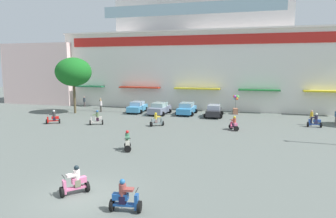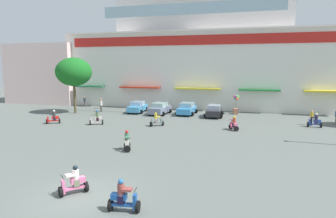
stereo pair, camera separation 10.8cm
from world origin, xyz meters
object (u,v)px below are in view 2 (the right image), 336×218
scooter_rider_7 (157,120)px  pedestrian_3 (312,117)px  scooter_rider_4 (315,121)px  scooter_rider_8 (234,124)px  scooter_rider_1 (97,119)px  scooter_rider_6 (53,118)px  scooter_rider_2 (127,142)px  parked_car_1 (160,108)px  pedestrian_1 (85,101)px  plaza_tree_0 (74,72)px  scooter_rider_5 (74,182)px  pedestrian_2 (101,105)px  parked_car_0 (137,107)px  parked_car_2 (187,109)px  pedestrian_4 (101,103)px  scooter_rider_3 (123,198)px  parked_car_3 (214,111)px  balloon_vendor_cart (236,105)px

scooter_rider_7 → pedestrian_3: 16.53m
scooter_rider_4 → scooter_rider_8: bearing=-154.7°
scooter_rider_1 → scooter_rider_6: (-4.91, -0.74, -0.05)m
scooter_rider_4 → scooter_rider_7: (-15.96, -3.99, -0.01)m
scooter_rider_2 → scooter_rider_7: (-0.72, 9.32, -0.02)m
parked_car_1 → pedestrian_3: pedestrian_3 is taller
scooter_rider_1 → pedestrian_1: size_ratio=1.01×
plaza_tree_0 → scooter_rider_2: (13.94, -14.58, -4.87)m
scooter_rider_1 → scooter_rider_5: scooter_rider_1 is taller
scooter_rider_8 → pedestrian_2: size_ratio=0.86×
parked_car_0 → scooter_rider_7: bearing=-56.2°
scooter_rider_5 → parked_car_1: bearing=97.9°
scooter_rider_7 → pedestrian_3: size_ratio=0.88×
parked_car_2 → pedestrian_4: bearing=173.1°
scooter_rider_4 → scooter_rider_5: scooter_rider_4 is taller
scooter_rider_8 → scooter_rider_4: bearing=25.3°
scooter_rider_4 → pedestrian_1: pedestrian_1 is taller
pedestrian_2 → scooter_rider_2: bearing=-56.0°
scooter_rider_8 → scooter_rider_5: bearing=-110.5°
scooter_rider_5 → scooter_rider_8: size_ratio=1.02×
scooter_rider_7 → scooter_rider_2: bearing=-85.6°
plaza_tree_0 → scooter_rider_7: 15.04m
parked_car_1 → scooter_rider_3: parked_car_1 is taller
pedestrian_2 → scooter_rider_6: bearing=-95.6°
parked_car_1 → scooter_rider_8: parked_car_1 is taller
scooter_rider_2 → scooter_rider_1: bearing=131.1°
scooter_rider_3 → scooter_rider_7: size_ratio=1.02×
parked_car_3 → scooter_rider_7: parked_car_3 is taller
scooter_rider_1 → pedestrian_2: bearing=115.5°
scooter_rider_5 → plaza_tree_0: bearing=122.9°
scooter_rider_2 → scooter_rider_5: bearing=-85.2°
parked_car_3 → scooter_rider_2: scooter_rider_2 is taller
parked_car_2 → pedestrian_3: 14.74m
parked_car_1 → scooter_rider_3: 26.59m
parked_car_0 → scooter_rider_4: size_ratio=2.79×
scooter_rider_4 → scooter_rider_7: scooter_rider_4 is taller
scooter_rider_5 → scooter_rider_6: scooter_rider_6 is taller
plaza_tree_0 → parked_car_0: (7.81, 2.83, -4.73)m
parked_car_0 → parked_car_3: size_ratio=1.07×
scooter_rider_1 → balloon_vendor_cart: bearing=39.4°
parked_car_3 → scooter_rider_2: size_ratio=2.56×
scooter_rider_5 → pedestrian_4: pedestrian_4 is taller
parked_car_0 → parked_car_1: 3.44m
parked_car_2 → balloon_vendor_cart: bearing=19.6°
parked_car_0 → scooter_rider_3: bearing=-69.4°
pedestrian_1 → scooter_rider_1: bearing=-54.0°
scooter_rider_2 → scooter_rider_8: size_ratio=1.06×
plaza_tree_0 → parked_car_0: 9.56m
parked_car_2 → scooter_rider_8: size_ratio=2.95×
scooter_rider_6 → scooter_rider_7: 11.53m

